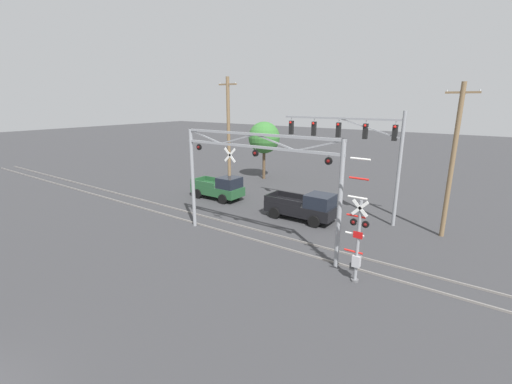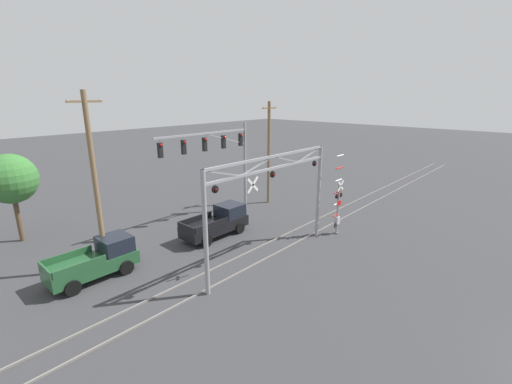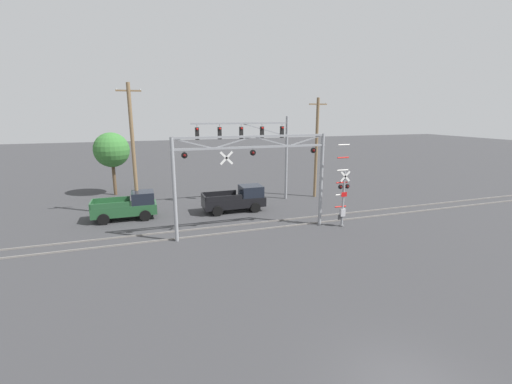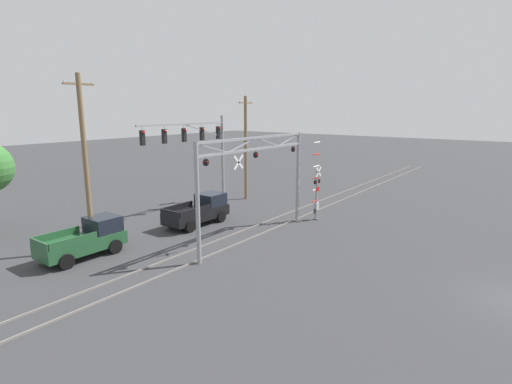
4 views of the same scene
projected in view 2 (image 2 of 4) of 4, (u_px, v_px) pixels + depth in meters
name	position (u px, v px, depth m)	size (l,w,h in m)	color
rail_track_near	(268.00, 258.00, 21.60)	(80.00, 0.08, 0.10)	gray
rail_track_far	(251.00, 251.00, 22.53)	(80.00, 0.08, 0.10)	gray
crossing_gantry	(272.00, 191.00, 20.19)	(10.54, 0.28, 6.61)	gray
crossing_signal_mast	(338.00, 207.00, 24.88)	(1.08, 0.35, 5.94)	gray
traffic_signal_span	(223.00, 153.00, 27.56)	(8.89, 0.39, 7.74)	gray
pickup_truck_lead	(218.00, 222.00, 24.98)	(5.12, 2.17, 2.09)	black
pickup_truck_following	(98.00, 260.00, 19.25)	(4.71, 2.17, 2.09)	#23512D
utility_pole_left	(95.00, 183.00, 18.90)	(1.80, 0.28, 10.22)	brown
utility_pole_right	(269.00, 152.00, 31.57)	(1.80, 0.28, 9.41)	brown
background_tree_beyond_span	(10.00, 179.00, 23.03)	(3.38, 3.38, 6.20)	brown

